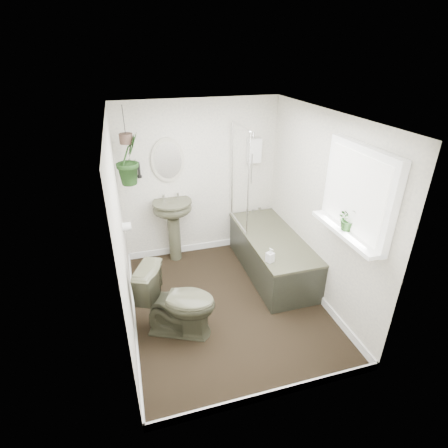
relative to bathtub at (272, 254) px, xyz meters
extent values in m
cube|color=black|center=(-0.80, -0.50, -0.30)|extent=(2.30, 2.80, 0.02)
cube|color=white|center=(-0.80, -0.50, 2.02)|extent=(2.30, 2.80, 0.02)
cube|color=white|center=(-0.80, 0.91, 0.86)|extent=(2.30, 0.02, 2.30)
cube|color=white|center=(-0.80, -1.91, 0.86)|extent=(2.30, 0.02, 2.30)
cube|color=white|center=(-1.96, -0.50, 0.86)|extent=(0.02, 2.80, 2.30)
cube|color=white|center=(0.36, -0.50, 0.86)|extent=(0.02, 2.80, 2.30)
cube|color=white|center=(-0.80, -0.50, -0.24)|extent=(2.30, 2.80, 0.10)
cube|color=white|center=(0.00, 0.84, 1.26)|extent=(0.20, 0.10, 0.35)
ellipsoid|color=#B9B39F|center=(-1.25, 0.87, 1.21)|extent=(0.46, 0.03, 0.62)
cylinder|color=black|center=(-1.65, 0.86, 1.11)|extent=(0.04, 0.04, 0.22)
cylinder|color=white|center=(-1.90, 0.20, 0.61)|extent=(0.11, 0.11, 0.11)
cube|color=white|center=(0.29, -1.20, 1.36)|extent=(0.08, 1.00, 0.90)
cube|color=white|center=(0.22, -1.20, 0.94)|extent=(0.18, 1.00, 0.04)
cube|color=white|center=(0.24, -1.20, 1.36)|extent=(0.01, 0.86, 0.76)
imported|color=#424330|center=(-1.45, -0.80, 0.13)|extent=(0.94, 0.77, 0.84)
imported|color=black|center=(0.25, -1.19, 1.08)|extent=(0.27, 0.25, 0.25)
imported|color=black|center=(-1.77, 0.52, 1.37)|extent=(0.44, 0.45, 0.63)
imported|color=black|center=(-0.29, -0.58, 0.38)|extent=(0.11, 0.11, 0.18)
cylinder|color=#3F2D25|center=(-1.77, 0.52, 1.62)|extent=(0.16, 0.16, 0.12)
camera|label=1|loc=(-1.81, -3.83, 2.60)|focal=28.00mm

